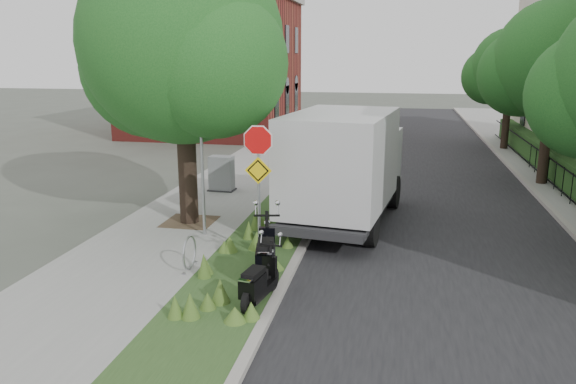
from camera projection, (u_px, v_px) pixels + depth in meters
name	position (u px, v px, depth m)	size (l,w,h in m)	color
ground	(314.00, 272.00, 12.60)	(120.00, 120.00, 0.00)	#4C5147
sidewalk_near	(248.00, 172.00, 22.90)	(3.50, 60.00, 0.12)	gray
verge	(314.00, 175.00, 22.39)	(2.00, 60.00, 0.12)	#2D491F
kerb_near	(339.00, 176.00, 22.20)	(0.20, 60.00, 0.13)	#9E9991
road	(430.00, 181.00, 21.56)	(7.00, 60.00, 0.01)	black
kerb_far	(526.00, 184.00, 20.88)	(0.20, 60.00, 0.13)	#9E9991
footpath_far	(575.00, 186.00, 20.57)	(3.20, 60.00, 0.12)	gray
street_tree_main	(180.00, 53.00, 14.93)	(6.21, 5.54, 7.66)	black
bare_post	(202.00, 160.00, 14.40)	(0.08, 0.08, 4.00)	#A5A8AD
bike_hoop	(189.00, 253.00, 12.41)	(0.06, 0.78, 0.77)	#A5A8AD
sign_assembly	(258.00, 164.00, 12.86)	(0.94, 0.08, 3.22)	#A5A8AD
fence_far	(548.00, 169.00, 20.61)	(0.04, 24.00, 1.00)	black
hedge_far	(569.00, 169.00, 20.48)	(1.00, 24.00, 1.10)	#1B4117
brick_building	(215.00, 63.00, 34.32)	(9.40, 10.40, 8.30)	maroon
far_tree_b	(552.00, 66.00, 19.81)	(4.83, 4.31, 6.56)	black
far_tree_c	(509.00, 71.00, 27.53)	(4.37, 3.89, 5.93)	black
scooter_near	(257.00, 287.00, 10.61)	(0.51, 1.60, 0.77)	black
scooter_far	(266.00, 261.00, 11.71)	(0.66, 1.93, 0.93)	black
box_truck	(345.00, 162.00, 15.76)	(3.17, 6.40, 2.78)	#262628
utility_cabinet	(222.00, 174.00, 19.53)	(0.93, 0.64, 1.21)	#262628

